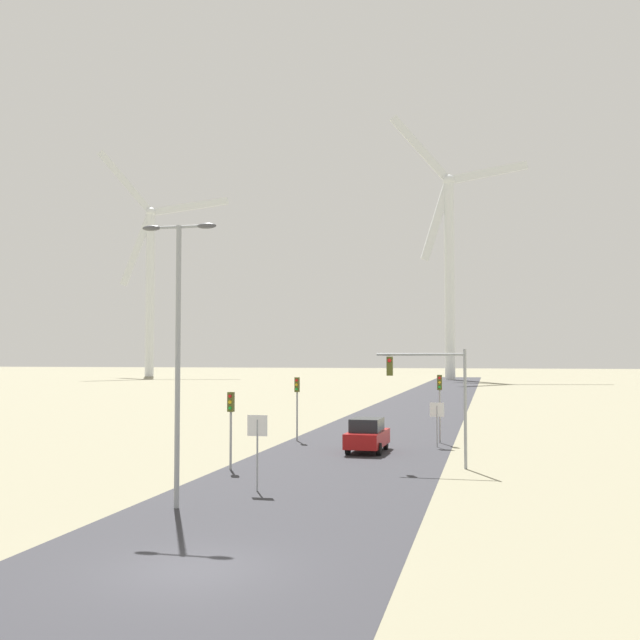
{
  "coord_description": "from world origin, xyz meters",
  "views": [
    {
      "loc": [
        7.13,
        -17.35,
        5.19
      ],
      "look_at": [
        0.0,
        14.02,
        6.73
      ],
      "focal_mm": 42.0,
      "sensor_mm": 36.0,
      "label": 1
    }
  ],
  "objects_px": {
    "streetlamp": "(178,329)",
    "stop_sign_near": "(257,438)",
    "traffic_light_post_mid_left": "(297,394)",
    "traffic_light_mast_overhead": "(433,383)",
    "traffic_light_post_near_left": "(231,413)",
    "wind_turbine_left": "(449,256)",
    "wind_turbine_far_left": "(150,273)",
    "stop_sign_far": "(437,416)",
    "traffic_light_post_near_right": "(440,393)",
    "car_approaching": "(367,435)"
  },
  "relations": [
    {
      "from": "stop_sign_far",
      "to": "wind_turbine_far_left",
      "type": "bearing_deg",
      "value": 121.58
    },
    {
      "from": "streetlamp",
      "to": "stop_sign_far",
      "type": "bearing_deg",
      "value": 68.61
    },
    {
      "from": "stop_sign_near",
      "to": "traffic_light_post_near_right",
      "type": "distance_m",
      "value": 18.57
    },
    {
      "from": "streetlamp",
      "to": "car_approaching",
      "type": "distance_m",
      "value": 17.37
    },
    {
      "from": "stop_sign_near",
      "to": "traffic_light_post_near_right",
      "type": "height_order",
      "value": "traffic_light_post_near_right"
    },
    {
      "from": "traffic_light_mast_overhead",
      "to": "wind_turbine_far_left",
      "type": "relative_size",
      "value": 0.1
    },
    {
      "from": "streetlamp",
      "to": "car_approaching",
      "type": "height_order",
      "value": "streetlamp"
    },
    {
      "from": "stop_sign_near",
      "to": "car_approaching",
      "type": "height_order",
      "value": "stop_sign_near"
    },
    {
      "from": "traffic_light_mast_overhead",
      "to": "streetlamp",
      "type": "bearing_deg",
      "value": -125.17
    },
    {
      "from": "stop_sign_near",
      "to": "wind_turbine_far_left",
      "type": "height_order",
      "value": "wind_turbine_far_left"
    },
    {
      "from": "traffic_light_post_near_left",
      "to": "traffic_light_post_mid_left",
      "type": "distance_m",
      "value": 11.9
    },
    {
      "from": "stop_sign_far",
      "to": "traffic_light_post_mid_left",
      "type": "relative_size",
      "value": 0.65
    },
    {
      "from": "stop_sign_near",
      "to": "traffic_light_mast_overhead",
      "type": "xyz_separation_m",
      "value": [
        6.15,
        7.52,
        1.89
      ]
    },
    {
      "from": "traffic_light_post_near_right",
      "to": "traffic_light_post_mid_left",
      "type": "distance_m",
      "value": 8.64
    },
    {
      "from": "wind_turbine_far_left",
      "to": "wind_turbine_left",
      "type": "xyz_separation_m",
      "value": [
        76.01,
        -10.65,
        0.74
      ]
    },
    {
      "from": "streetlamp",
      "to": "stop_sign_near",
      "type": "bearing_deg",
      "value": 64.75
    },
    {
      "from": "traffic_light_post_near_left",
      "to": "traffic_light_mast_overhead",
      "type": "xyz_separation_m",
      "value": [
        8.99,
        2.6,
        1.33
      ]
    },
    {
      "from": "stop_sign_near",
      "to": "traffic_light_post_near_right",
      "type": "bearing_deg",
      "value": 71.76
    },
    {
      "from": "streetlamp",
      "to": "stop_sign_near",
      "type": "relative_size",
      "value": 3.35
    },
    {
      "from": "stop_sign_far",
      "to": "wind_turbine_left",
      "type": "xyz_separation_m",
      "value": [
        -5.5,
        121.96,
        25.32
      ]
    },
    {
      "from": "traffic_light_post_near_left",
      "to": "traffic_light_mast_overhead",
      "type": "height_order",
      "value": "traffic_light_mast_overhead"
    },
    {
      "from": "stop_sign_far",
      "to": "traffic_light_post_mid_left",
      "type": "height_order",
      "value": "traffic_light_post_mid_left"
    },
    {
      "from": "traffic_light_post_near_right",
      "to": "traffic_light_post_mid_left",
      "type": "relative_size",
      "value": 1.05
    },
    {
      "from": "streetlamp",
      "to": "traffic_light_post_mid_left",
      "type": "relative_size",
      "value": 2.52
    },
    {
      "from": "wind_turbine_left",
      "to": "traffic_light_post_near_right",
      "type": "bearing_deg",
      "value": -87.36
    },
    {
      "from": "stop_sign_near",
      "to": "streetlamp",
      "type": "bearing_deg",
      "value": -115.25
    },
    {
      "from": "car_approaching",
      "to": "wind_turbine_left",
      "type": "xyz_separation_m",
      "value": [
        -1.97,
        125.02,
        26.17
      ]
    },
    {
      "from": "traffic_light_post_near_left",
      "to": "wind_turbine_far_left",
      "type": "bearing_deg",
      "value": 116.98
    },
    {
      "from": "traffic_light_post_near_right",
      "to": "stop_sign_near",
      "type": "bearing_deg",
      "value": -108.24
    },
    {
      "from": "stop_sign_far",
      "to": "traffic_light_post_near_left",
      "type": "bearing_deg",
      "value": -129.14
    },
    {
      "from": "stop_sign_far",
      "to": "traffic_light_post_near_left",
      "type": "distance_m",
      "value": 13.68
    },
    {
      "from": "traffic_light_post_near_left",
      "to": "wind_turbine_left",
      "type": "relative_size",
      "value": 0.06
    },
    {
      "from": "traffic_light_post_near_right",
      "to": "streetlamp",
      "type": "bearing_deg",
      "value": -109.5
    },
    {
      "from": "car_approaching",
      "to": "wind_turbine_far_left",
      "type": "bearing_deg",
      "value": 119.89
    },
    {
      "from": "wind_turbine_left",
      "to": "streetlamp",
      "type": "bearing_deg",
      "value": -90.81
    },
    {
      "from": "traffic_light_mast_overhead",
      "to": "wind_turbine_far_left",
      "type": "height_order",
      "value": "wind_turbine_far_left"
    },
    {
      "from": "stop_sign_near",
      "to": "stop_sign_far",
      "type": "relative_size",
      "value": 1.15
    },
    {
      "from": "car_approaching",
      "to": "traffic_light_post_near_right",
      "type": "bearing_deg",
      "value": 55.45
    },
    {
      "from": "wind_turbine_far_left",
      "to": "traffic_light_post_near_left",
      "type": "bearing_deg",
      "value": -63.02
    },
    {
      "from": "traffic_light_mast_overhead",
      "to": "traffic_light_post_near_right",
      "type": "bearing_deg",
      "value": 91.94
    },
    {
      "from": "wind_turbine_far_left",
      "to": "traffic_light_post_near_right",
      "type": "bearing_deg",
      "value": -58.01
    },
    {
      "from": "stop_sign_far",
      "to": "wind_turbine_left",
      "type": "bearing_deg",
      "value": 92.58
    },
    {
      "from": "traffic_light_mast_overhead",
      "to": "wind_turbine_left",
      "type": "relative_size",
      "value": 0.09
    },
    {
      "from": "traffic_light_post_mid_left",
      "to": "traffic_light_mast_overhead",
      "type": "distance_m",
      "value": 12.95
    },
    {
      "from": "stop_sign_far",
      "to": "traffic_light_post_near_left",
      "type": "relative_size",
      "value": 0.71
    },
    {
      "from": "traffic_light_post_near_left",
      "to": "car_approaching",
      "type": "xyz_separation_m",
      "value": [
        5.09,
        7.53,
        -1.68
      ]
    },
    {
      "from": "car_approaching",
      "to": "wind_turbine_left",
      "type": "relative_size",
      "value": 0.07
    },
    {
      "from": "traffic_light_post_mid_left",
      "to": "car_approaching",
      "type": "distance_m",
      "value": 6.95
    },
    {
      "from": "stop_sign_near",
      "to": "traffic_light_post_near_right",
      "type": "xyz_separation_m",
      "value": [
        5.81,
        17.61,
        0.93
      ]
    },
    {
      "from": "wind_turbine_far_left",
      "to": "streetlamp",
      "type": "bearing_deg",
      "value": -64.01
    }
  ]
}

